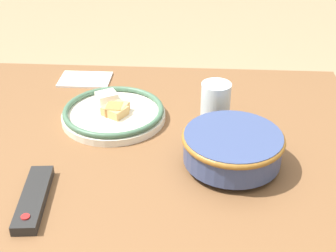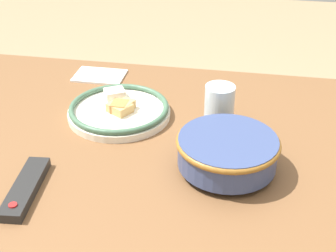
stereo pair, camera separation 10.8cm
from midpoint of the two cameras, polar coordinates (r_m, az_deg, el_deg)
dining_table at (r=1.16m, az=-7.40°, el=-6.25°), size 1.15×0.86×0.78m
noodle_bowl at (r=0.99m, az=4.80°, el=-2.68°), size 0.22×0.22×0.08m
food_plate at (r=1.19m, az=-9.24°, el=1.52°), size 0.26×0.26×0.04m
tv_remote at (r=0.96m, az=-19.20°, el=-8.45°), size 0.06×0.19×0.02m
drinking_glass at (r=1.13m, az=3.11°, el=2.57°), size 0.07×0.07×0.11m
folded_napkin at (r=1.41m, az=-12.24°, el=5.51°), size 0.15×0.10×0.01m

